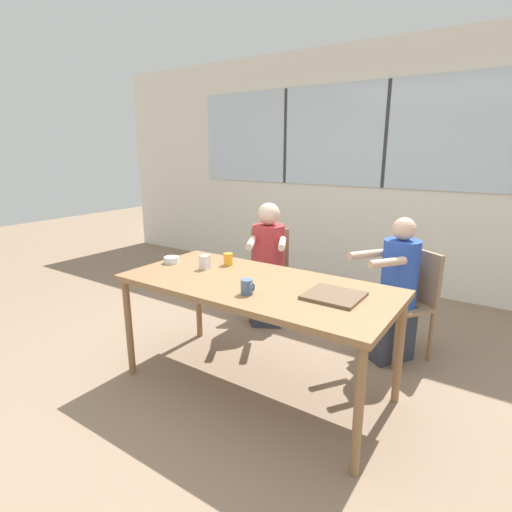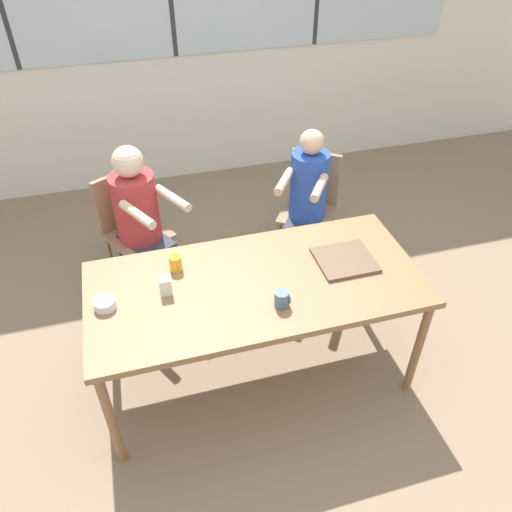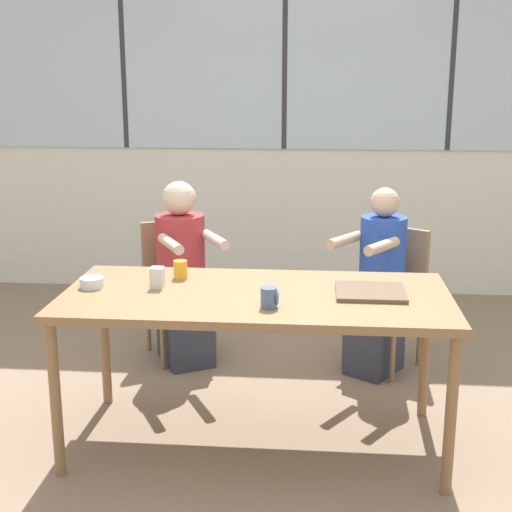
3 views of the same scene
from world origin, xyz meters
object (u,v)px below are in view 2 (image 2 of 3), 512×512
Objects in this scene: chair_for_man_blue_shirt at (311,198)px; person_woman_green_shirt at (142,229)px; coffee_mug at (282,299)px; juice_glass at (175,263)px; person_man_blue_shirt at (306,209)px; chair_for_woman_green_shirt at (130,220)px; milk_carton_small at (165,286)px; bowl_white_shallow at (105,304)px.

person_woman_green_shirt is (-1.30, -0.07, 0.01)m from chair_for_man_blue_shirt.
person_woman_green_shirt reaches higher than chair_for_man_blue_shirt.
person_woman_green_shirt is 1.42m from coffee_mug.
juice_glass reaches higher than chair_for_man_blue_shirt.
person_man_blue_shirt is at bearing 63.64° from coffee_mug.
chair_for_man_blue_shirt is 1.30m from person_woman_green_shirt.
chair_for_man_blue_shirt is (1.38, -0.08, 0.00)m from chair_for_woman_green_shirt.
milk_carton_small is at bearing -114.24° from juice_glass.
milk_carton_small is (-0.56, 0.26, 0.00)m from coffee_mug.
chair_for_man_blue_shirt is at bearing 148.62° from chair_for_woman_green_shirt.
bowl_white_shallow is at bearing 47.76° from person_woman_green_shirt.
person_man_blue_shirt is 1.50m from milk_carton_small.
coffee_mug reaches higher than chair_for_woman_green_shirt.
coffee_mug is at bearing 88.70° from person_woman_green_shirt.
person_woman_green_shirt is 1.03m from milk_carton_small.
person_woman_green_shirt is at bearing 90.00° from chair_for_woman_green_shirt.
chair_for_man_blue_shirt reaches higher than bowl_white_shallow.
chair_for_woman_green_shirt is 1.38m from chair_for_man_blue_shirt.
person_woman_green_shirt reaches higher than person_man_blue_shirt.
chair_for_woman_green_shirt is 1.30m from person_man_blue_shirt.
bowl_white_shallow is at bearing -153.04° from juice_glass.
chair_for_woman_green_shirt reaches higher than bowl_white_shallow.
chair_for_woman_green_shirt is 1.17m from milk_carton_small.
coffee_mug is 0.91× the size of milk_carton_small.
chair_for_woman_green_shirt is 1.58m from coffee_mug.
milk_carton_small is 0.32m from bowl_white_shallow.
person_man_blue_shirt is (1.21, -0.06, -0.00)m from person_woman_green_shirt.
chair_for_man_blue_shirt is 7.62× the size of bowl_white_shallow.
chair_for_woman_green_shirt is at bearing 81.49° from bowl_white_shallow.
chair_for_woman_green_shirt is 1.20m from bowl_white_shallow.
chair_for_man_blue_shirt is at bearing 62.74° from coffee_mug.
chair_for_woman_green_shirt is at bearing 25.29° from person_man_blue_shirt.
bowl_white_shallow is at bearing 67.28° from person_man_blue_shirt.
chair_for_woman_green_shirt is at bearing 31.38° from chair_for_man_blue_shirt.
bowl_white_shallow is (-1.46, -0.94, 0.28)m from person_man_blue_shirt.
person_woman_green_shirt is at bearing 31.49° from person_man_blue_shirt.
juice_glass is at bearing 71.55° from chair_for_man_blue_shirt.
chair_for_man_blue_shirt is 9.43× the size of coffee_mug.
person_woman_green_shirt is 11.34× the size of milk_carton_small.
person_man_blue_shirt is at bearing 90.00° from chair_for_man_blue_shirt.
milk_carton_small is at bearing 73.18° from person_man_blue_shirt.
milk_carton_small is (0.07, -0.98, 0.31)m from person_woman_green_shirt.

